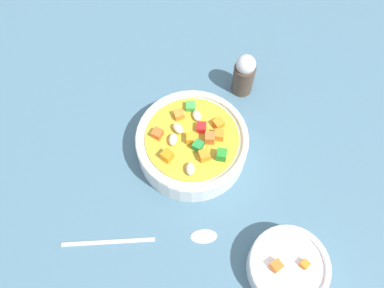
# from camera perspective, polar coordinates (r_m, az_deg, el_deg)

# --- Properties ---
(ground_plane) EXTENTS (1.40, 1.40, 0.02)m
(ground_plane) POSITION_cam_1_polar(r_m,az_deg,el_deg) (0.61, -0.00, -1.54)
(ground_plane) COLOR #42667A
(soup_bowl_main) EXTENTS (0.17, 0.17, 0.06)m
(soup_bowl_main) POSITION_cam_1_polar(r_m,az_deg,el_deg) (0.58, 0.00, 0.08)
(soup_bowl_main) COLOR white
(soup_bowl_main) RESTS_ON ground_plane
(spoon) EXTENTS (0.21, 0.07, 0.01)m
(spoon) POSITION_cam_1_polar(r_m,az_deg,el_deg) (0.55, -4.77, -13.79)
(spoon) COLOR silver
(spoon) RESTS_ON ground_plane
(side_bowl_small) EXTENTS (0.11, 0.11, 0.05)m
(side_bowl_small) POSITION_cam_1_polar(r_m,az_deg,el_deg) (0.54, 14.00, -17.31)
(side_bowl_small) COLOR white
(side_bowl_small) RESTS_ON ground_plane
(pepper_shaker) EXTENTS (0.04, 0.04, 0.08)m
(pepper_shaker) POSITION_cam_1_polar(r_m,az_deg,el_deg) (0.64, 7.74, 10.21)
(pepper_shaker) COLOR #4C3828
(pepper_shaker) RESTS_ON ground_plane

